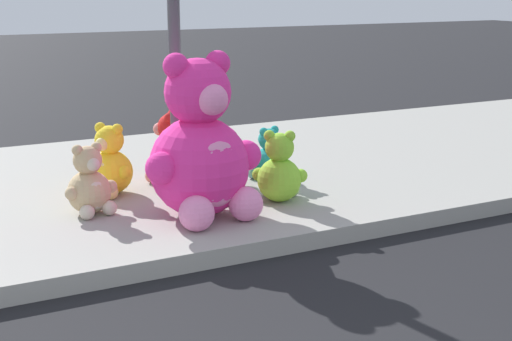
{
  "coord_description": "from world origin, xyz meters",
  "views": [
    {
      "loc": [
        -1.36,
        -1.78,
        2.09
      ],
      "look_at": [
        1.4,
        3.6,
        0.55
      ],
      "focal_mm": 51.92,
      "sensor_mm": 36.0,
      "label": 1
    }
  ],
  "objects_px": {
    "plush_tan": "(90,186)",
    "sign_pole": "(174,11)",
    "plush_teal": "(268,158)",
    "plush_pink_large": "(201,152)",
    "plush_brown": "(227,165)",
    "plush_yellow": "(109,166)",
    "plush_lime": "(279,173)",
    "plush_red": "(170,153)"
  },
  "relations": [
    {
      "from": "plush_lime",
      "to": "plush_tan",
      "type": "bearing_deg",
      "value": 166.44
    },
    {
      "from": "plush_brown",
      "to": "plush_tan",
      "type": "bearing_deg",
      "value": -169.16
    },
    {
      "from": "plush_red",
      "to": "plush_tan",
      "type": "xyz_separation_m",
      "value": [
        -1.01,
        -0.73,
        -0.04
      ]
    },
    {
      "from": "plush_teal",
      "to": "plush_pink_large",
      "type": "bearing_deg",
      "value": -142.75
    },
    {
      "from": "plush_teal",
      "to": "plush_yellow",
      "type": "height_order",
      "value": "plush_yellow"
    },
    {
      "from": "sign_pole",
      "to": "plush_tan",
      "type": "bearing_deg",
      "value": -173.87
    },
    {
      "from": "sign_pole",
      "to": "plush_teal",
      "type": "relative_size",
      "value": 5.84
    },
    {
      "from": "plush_yellow",
      "to": "plush_tan",
      "type": "relative_size",
      "value": 1.1
    },
    {
      "from": "plush_brown",
      "to": "sign_pole",
      "type": "bearing_deg",
      "value": -162.56
    },
    {
      "from": "plush_tan",
      "to": "plush_lime",
      "type": "bearing_deg",
      "value": -13.56
    },
    {
      "from": "plush_yellow",
      "to": "plush_tan",
      "type": "bearing_deg",
      "value": -121.88
    },
    {
      "from": "sign_pole",
      "to": "plush_brown",
      "type": "xyz_separation_m",
      "value": [
        0.58,
        0.18,
        -1.48
      ]
    },
    {
      "from": "sign_pole",
      "to": "plush_pink_large",
      "type": "xyz_separation_m",
      "value": [
        -0.01,
        -0.59,
        -1.14
      ]
    },
    {
      "from": "plush_red",
      "to": "plush_yellow",
      "type": "bearing_deg",
      "value": -162.82
    },
    {
      "from": "plush_teal",
      "to": "plush_lime",
      "type": "bearing_deg",
      "value": -109.93
    },
    {
      "from": "plush_red",
      "to": "plush_lime",
      "type": "height_order",
      "value": "plush_red"
    },
    {
      "from": "plush_pink_large",
      "to": "plush_yellow",
      "type": "bearing_deg",
      "value": 116.57
    },
    {
      "from": "plush_teal",
      "to": "plush_yellow",
      "type": "bearing_deg",
      "value": 172.45
    },
    {
      "from": "plush_teal",
      "to": "plush_tan",
      "type": "distance_m",
      "value": 1.92
    },
    {
      "from": "plush_yellow",
      "to": "plush_red",
      "type": "bearing_deg",
      "value": 17.18
    },
    {
      "from": "sign_pole",
      "to": "plush_lime",
      "type": "distance_m",
      "value": 1.71
    },
    {
      "from": "plush_pink_large",
      "to": "plush_teal",
      "type": "xyz_separation_m",
      "value": [
        1.06,
        0.81,
        -0.34
      ]
    },
    {
      "from": "plush_pink_large",
      "to": "plush_teal",
      "type": "bearing_deg",
      "value": 37.25
    },
    {
      "from": "plush_brown",
      "to": "plush_red",
      "type": "bearing_deg",
      "value": 131.75
    },
    {
      "from": "plush_teal",
      "to": "plush_brown",
      "type": "xyz_separation_m",
      "value": [
        -0.48,
        -0.04,
        -0.0
      ]
    },
    {
      "from": "plush_pink_large",
      "to": "plush_brown",
      "type": "relative_size",
      "value": 2.58
    },
    {
      "from": "plush_teal",
      "to": "plush_brown",
      "type": "relative_size",
      "value": 1.01
    },
    {
      "from": "plush_yellow",
      "to": "plush_pink_large",
      "type": "bearing_deg",
      "value": -63.43
    },
    {
      "from": "plush_teal",
      "to": "plush_lime",
      "type": "xyz_separation_m",
      "value": [
        -0.26,
        -0.7,
        0.04
      ]
    },
    {
      "from": "sign_pole",
      "to": "plush_lime",
      "type": "height_order",
      "value": "sign_pole"
    },
    {
      "from": "plush_pink_large",
      "to": "plush_teal",
      "type": "distance_m",
      "value": 1.38
    },
    {
      "from": "sign_pole",
      "to": "plush_yellow",
      "type": "bearing_deg",
      "value": 140.65
    },
    {
      "from": "plush_brown",
      "to": "plush_lime",
      "type": "xyz_separation_m",
      "value": [
        0.22,
        -0.67,
        0.05
      ]
    },
    {
      "from": "sign_pole",
      "to": "plush_yellow",
      "type": "height_order",
      "value": "sign_pole"
    },
    {
      "from": "plush_tan",
      "to": "sign_pole",
      "type": "bearing_deg",
      "value": 6.13
    },
    {
      "from": "plush_tan",
      "to": "plush_pink_large",
      "type": "bearing_deg",
      "value": -31.06
    },
    {
      "from": "plush_yellow",
      "to": "plush_lime",
      "type": "relative_size",
      "value": 1.03
    },
    {
      "from": "plush_red",
      "to": "plush_yellow",
      "type": "relative_size",
      "value": 1.05
    },
    {
      "from": "plush_pink_large",
      "to": "plush_yellow",
      "type": "distance_m",
      "value": 1.17
    },
    {
      "from": "plush_pink_large",
      "to": "plush_brown",
      "type": "height_order",
      "value": "plush_pink_large"
    },
    {
      "from": "plush_yellow",
      "to": "plush_teal",
      "type": "bearing_deg",
      "value": -7.55
    },
    {
      "from": "plush_red",
      "to": "plush_yellow",
      "type": "height_order",
      "value": "plush_red"
    }
  ]
}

